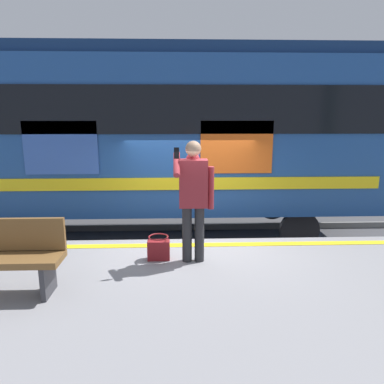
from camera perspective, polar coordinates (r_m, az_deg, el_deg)
ground_plane at (r=6.64m, az=-0.04°, el=-14.55°), size 25.19×25.19×0.00m
platform at (r=4.28m, az=1.30°, el=-24.59°), size 15.19×5.00×0.87m
safety_line at (r=6.01m, az=0.06°, el=-8.38°), size 14.89×0.16×0.01m
track_rail_near at (r=8.14m, az=-0.48°, el=-8.67°), size 19.75×0.08×0.16m
track_rail_far at (r=9.49m, az=-0.73°, el=-5.55°), size 19.75×0.08×0.16m
train_carriage at (r=8.33m, az=-6.02°, el=9.68°), size 9.54×2.82×4.17m
passenger at (r=5.11m, az=0.22°, el=-0.01°), size 0.57×0.55×1.76m
handbag at (r=5.42m, az=-5.30°, el=-8.92°), size 0.33×0.30×0.36m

